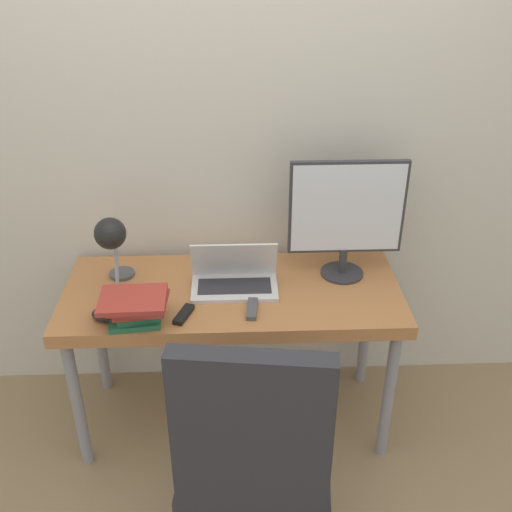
# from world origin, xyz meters

# --- Properties ---
(ground_plane) EXTENTS (12.00, 12.00, 0.00)m
(ground_plane) POSITION_xyz_m (0.00, 0.00, 0.00)
(ground_plane) COLOR #937A56
(wall_back) EXTENTS (8.00, 0.05, 2.60)m
(wall_back) POSITION_xyz_m (0.00, 0.68, 1.30)
(wall_back) COLOR beige
(wall_back) RESTS_ON ground_plane
(desk) EXTENTS (1.45, 0.62, 0.75)m
(desk) POSITION_xyz_m (0.00, 0.31, 0.67)
(desk) COLOR #B77542
(desk) RESTS_ON ground_plane
(laptop) EXTENTS (0.37, 0.21, 0.21)m
(laptop) POSITION_xyz_m (0.01, 0.32, 0.79)
(laptop) COLOR silver
(laptop) RESTS_ON desk
(monitor) EXTENTS (0.49, 0.19, 0.54)m
(monitor) POSITION_xyz_m (0.49, 0.42, 1.04)
(monitor) COLOR #333338
(monitor) RESTS_ON desk
(desk_lamp) EXTENTS (0.13, 0.24, 0.34)m
(desk_lamp) POSITION_xyz_m (-0.49, 0.33, 1.00)
(desk_lamp) COLOR #4C4C51
(desk_lamp) RESTS_ON desk
(office_chair) EXTENTS (0.62, 0.62, 1.12)m
(office_chair) POSITION_xyz_m (0.07, -0.48, 0.61)
(office_chair) COLOR black
(office_chair) RESTS_ON ground_plane
(book_stack) EXTENTS (0.27, 0.21, 0.12)m
(book_stack) POSITION_xyz_m (-0.38, 0.09, 0.81)
(book_stack) COLOR #286B47
(book_stack) RESTS_ON desk
(tv_remote) EXTENTS (0.08, 0.14, 0.02)m
(tv_remote) POSITION_xyz_m (-0.20, 0.11, 0.76)
(tv_remote) COLOR black
(tv_remote) RESTS_ON desk
(media_remote) EXTENTS (0.05, 0.14, 0.02)m
(media_remote) POSITION_xyz_m (0.08, 0.14, 0.76)
(media_remote) COLOR #4C4C51
(media_remote) RESTS_ON desk
(game_controller) EXTENTS (0.14, 0.11, 0.04)m
(game_controller) POSITION_xyz_m (-0.49, 0.12, 0.77)
(game_controller) COLOR black
(game_controller) RESTS_ON desk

